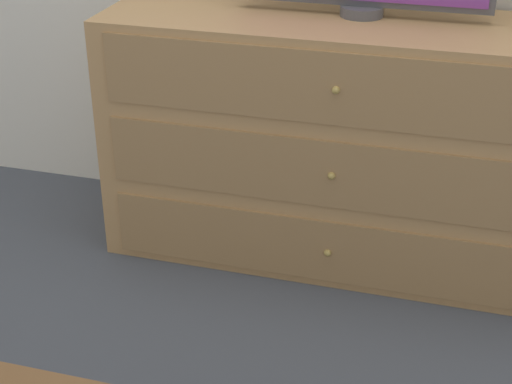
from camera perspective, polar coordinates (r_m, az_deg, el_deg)
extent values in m
plane|color=#474C56|center=(3.10, 5.95, -1.42)|extent=(12.00, 12.00, 0.00)
cube|color=tan|center=(2.66, 6.55, 3.55)|extent=(1.60, 0.49, 0.84)
cube|color=#A1794C|center=(2.57, 5.26, -4.36)|extent=(1.47, 0.01, 0.22)
sphere|color=tan|center=(2.57, 5.23, -4.43)|extent=(0.02, 0.02, 0.02)
cube|color=#A1794C|center=(2.44, 5.54, 1.23)|extent=(1.47, 0.01, 0.22)
sphere|color=tan|center=(2.43, 5.51, 1.17)|extent=(0.02, 0.02, 0.02)
cube|color=#A1794C|center=(2.32, 5.85, 7.43)|extent=(1.47, 0.01, 0.22)
sphere|color=tan|center=(2.32, 5.83, 7.38)|extent=(0.02, 0.02, 0.02)
cylinder|color=#515156|center=(2.56, 7.70, 12.93)|extent=(0.14, 0.14, 0.03)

